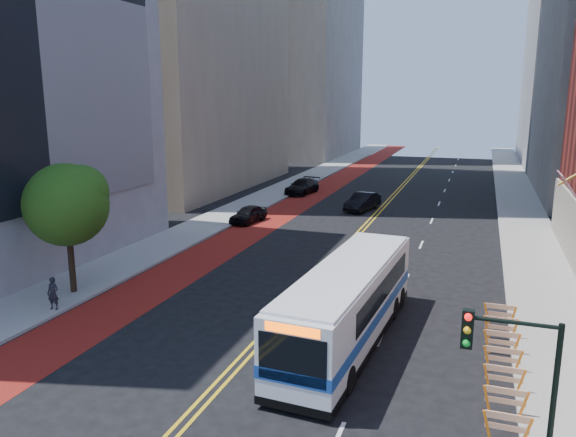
# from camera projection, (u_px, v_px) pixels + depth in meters

# --- Properties ---
(ground) EXTENTS (160.00, 160.00, 0.00)m
(ground) POSITION_uv_depth(u_px,v_px,m) (220.00, 384.00, 20.15)
(ground) COLOR black
(ground) RESTS_ON ground
(sidewalk_left) EXTENTS (4.00, 140.00, 0.15)m
(sidewalk_left) POSITION_uv_depth(u_px,v_px,m) (245.00, 207.00, 51.65)
(sidewalk_left) COLOR gray
(sidewalk_left) RESTS_ON ground
(sidewalk_right) EXTENTS (4.00, 140.00, 0.15)m
(sidewalk_right) POSITION_uv_depth(u_px,v_px,m) (526.00, 226.00, 44.00)
(sidewalk_right) COLOR gray
(sidewalk_right) RESTS_ON ground
(bus_lane_paint) EXTENTS (3.60, 140.00, 0.01)m
(bus_lane_paint) POSITION_uv_depth(u_px,v_px,m) (284.00, 211.00, 50.43)
(bus_lane_paint) COLOR maroon
(bus_lane_paint) RESTS_ON ground
(center_line_inner) EXTENTS (0.14, 140.00, 0.01)m
(center_line_inner) POSITION_uv_depth(u_px,v_px,m) (372.00, 217.00, 47.90)
(center_line_inner) COLOR gold
(center_line_inner) RESTS_ON ground
(center_line_outer) EXTENTS (0.14, 140.00, 0.01)m
(center_line_outer) POSITION_uv_depth(u_px,v_px,m) (376.00, 217.00, 47.79)
(center_line_outer) COLOR gold
(center_line_outer) RESTS_ON ground
(lane_dashes) EXTENTS (0.14, 98.20, 0.01)m
(lane_dashes) POSITION_uv_depth(u_px,v_px,m) (439.00, 204.00, 53.70)
(lane_dashes) COLOR silver
(lane_dashes) RESTS_ON ground
(construction_barriers) EXTENTS (1.42, 10.91, 1.00)m
(construction_barriers) POSITION_uv_depth(u_px,v_px,m) (503.00, 365.00, 20.11)
(construction_barriers) COLOR orange
(construction_barriers) RESTS_ON ground
(street_tree) EXTENTS (4.20, 4.20, 6.70)m
(street_tree) POSITION_uv_depth(u_px,v_px,m) (68.00, 202.00, 28.26)
(street_tree) COLOR black
(street_tree) RESTS_ON sidewalk_left
(traffic_signal) EXTENTS (2.21, 0.34, 5.07)m
(traffic_signal) POSITION_uv_depth(u_px,v_px,m) (514.00, 376.00, 13.11)
(traffic_signal) COLOR black
(traffic_signal) RESTS_ON sidewalk_right
(transit_bus) EXTENTS (3.44, 12.34, 3.35)m
(transit_bus) POSITION_uv_depth(u_px,v_px,m) (349.00, 302.00, 23.25)
(transit_bus) COLOR silver
(transit_bus) RESTS_ON ground
(car_a) EXTENTS (2.22, 4.24, 1.37)m
(car_a) POSITION_uv_depth(u_px,v_px,m) (248.00, 214.00, 45.64)
(car_a) COLOR black
(car_a) RESTS_ON ground
(car_b) EXTENTS (2.66, 5.01, 1.57)m
(car_b) POSITION_uv_depth(u_px,v_px,m) (363.00, 202.00, 50.46)
(car_b) COLOR black
(car_b) RESTS_ON ground
(car_c) EXTENTS (2.80, 5.52, 1.54)m
(car_c) POSITION_uv_depth(u_px,v_px,m) (302.00, 186.00, 59.00)
(car_c) COLOR black
(car_c) RESTS_ON ground
(pedestrian) EXTENTS (0.61, 0.44, 1.58)m
(pedestrian) POSITION_uv_depth(u_px,v_px,m) (53.00, 294.00, 26.62)
(pedestrian) COLOR black
(pedestrian) RESTS_ON sidewalk_left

